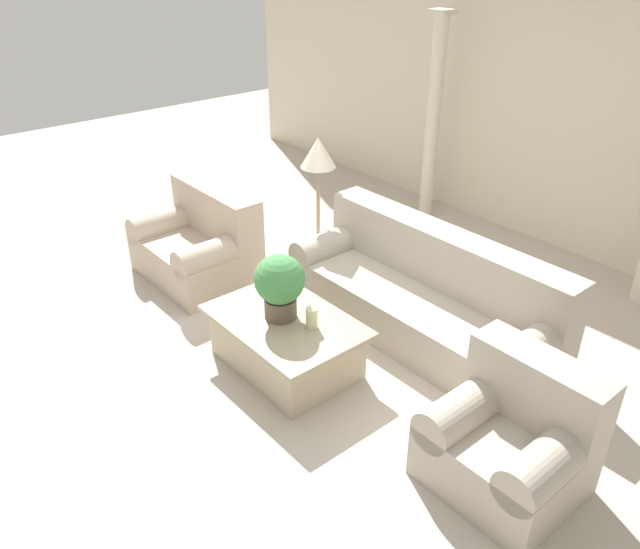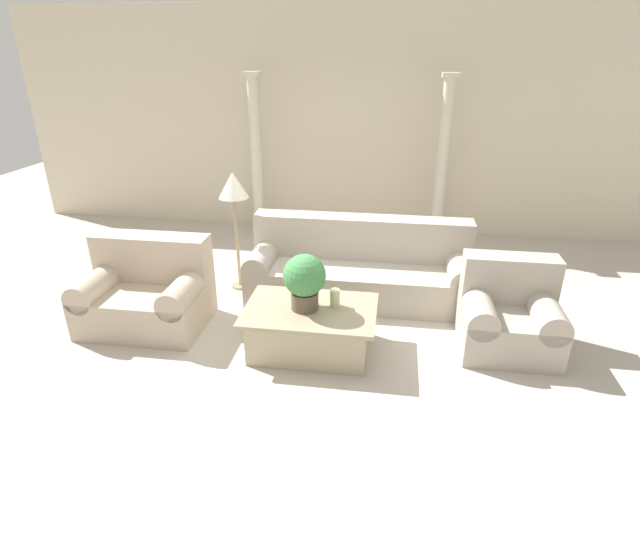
# 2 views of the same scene
# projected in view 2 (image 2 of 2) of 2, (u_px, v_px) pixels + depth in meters

# --- Properties ---
(ground_plane) EXTENTS (16.00, 16.00, 0.00)m
(ground_plane) POSITION_uv_depth(u_px,v_px,m) (308.00, 328.00, 5.08)
(ground_plane) COLOR #BCB2A3
(wall_back) EXTENTS (10.00, 0.06, 3.20)m
(wall_back) POSITION_uv_depth(u_px,v_px,m) (344.00, 123.00, 7.30)
(wall_back) COLOR beige
(wall_back) RESTS_ON ground_plane
(sofa_long) EXTENTS (2.45, 0.85, 0.88)m
(sofa_long) POSITION_uv_depth(u_px,v_px,m) (359.00, 268.00, 5.61)
(sofa_long) COLOR #ADA393
(sofa_long) RESTS_ON ground_plane
(loveseat) EXTENTS (1.19, 0.85, 0.88)m
(loveseat) POSITION_uv_depth(u_px,v_px,m) (147.00, 291.00, 5.05)
(loveseat) COLOR #BCA992
(loveseat) RESTS_ON ground_plane
(coffee_table) EXTENTS (1.20, 0.83, 0.43)m
(coffee_table) POSITION_uv_depth(u_px,v_px,m) (310.00, 329.00, 4.63)
(coffee_table) COLOR tan
(coffee_table) RESTS_ON ground_plane
(potted_plant) EXTENTS (0.38, 0.38, 0.52)m
(potted_plant) POSITION_uv_depth(u_px,v_px,m) (304.00, 279.00, 4.42)
(potted_plant) COLOR brown
(potted_plant) RESTS_ON coffee_table
(pillar_candle) EXTENTS (0.09, 0.09, 0.16)m
(pillar_candle) POSITION_uv_depth(u_px,v_px,m) (335.00, 298.00, 4.55)
(pillar_candle) COLOR beige
(pillar_candle) RESTS_ON coffee_table
(floor_lamp) EXTENTS (0.33, 0.33, 1.37)m
(floor_lamp) POSITION_uv_depth(u_px,v_px,m) (234.00, 191.00, 5.48)
(floor_lamp) COLOR gray
(floor_lamp) RESTS_ON ground_plane
(column_left) EXTENTS (0.23, 0.23, 2.32)m
(column_left) POSITION_uv_depth(u_px,v_px,m) (256.00, 155.00, 7.24)
(column_left) COLOR beige
(column_left) RESTS_ON ground_plane
(column_right) EXTENTS (0.23, 0.23, 2.32)m
(column_right) POSITION_uv_depth(u_px,v_px,m) (442.00, 161.00, 6.88)
(column_right) COLOR beige
(column_right) RESTS_ON ground_plane
(armchair) EXTENTS (0.87, 0.78, 0.84)m
(armchair) POSITION_uv_depth(u_px,v_px,m) (509.00, 314.00, 4.64)
(armchair) COLOR #ADA393
(armchair) RESTS_ON ground_plane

